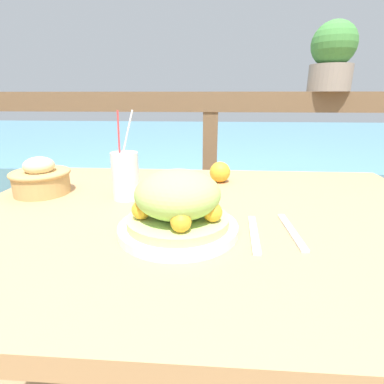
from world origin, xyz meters
The scene contains 10 objects.
patio_table centered at (0.00, 0.00, 0.67)m, with size 1.25×0.90×0.77m.
railing_fence centered at (0.00, 0.76, 0.80)m, with size 2.80×0.08×1.06m.
sea_backdrop centered at (0.00, 3.26, 0.28)m, with size 12.00×4.00×0.55m.
salad_plate centered at (-0.06, -0.12, 0.83)m, with size 0.26×0.26×0.14m.
drink_glass centered at (-0.23, 0.09, 0.83)m, with size 0.08×0.08×0.25m.
bread_basket centered at (-0.50, 0.12, 0.81)m, with size 0.17×0.17×0.11m.
potted_plant centered at (0.53, 0.76, 1.21)m, with size 0.19×0.19×0.29m.
fork centered at (0.11, -0.12, 0.77)m, with size 0.03×0.18×0.00m.
knife centered at (0.19, -0.10, 0.77)m, with size 0.02×0.18×0.00m.
orange_near_basket centered at (0.04, 0.28, 0.80)m, with size 0.07×0.07×0.07m.
Camera 1 is at (0.01, -0.70, 1.05)m, focal length 28.00 mm.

